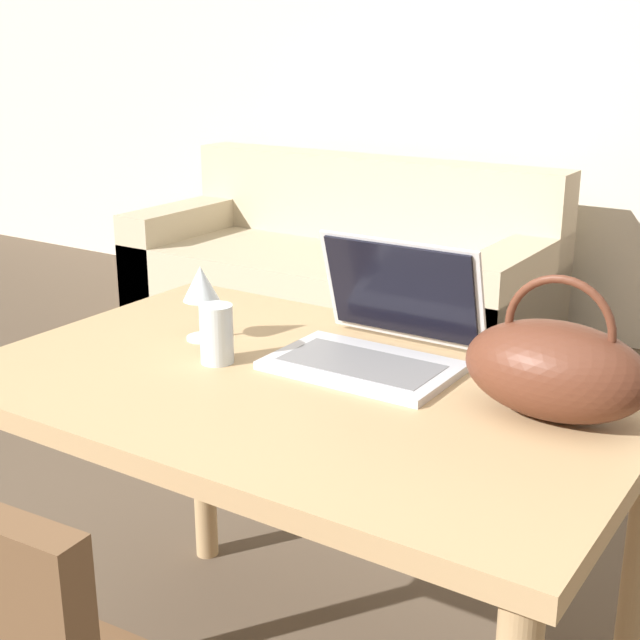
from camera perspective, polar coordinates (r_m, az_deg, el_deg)
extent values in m
cube|color=tan|center=(1.67, -0.97, -4.39)|extent=(1.24, 0.81, 0.04)
cylinder|color=tan|center=(2.38, -7.53, -7.34)|extent=(0.06, 0.06, 0.71)
cylinder|color=tan|center=(1.93, 19.69, -14.74)|extent=(0.06, 0.06, 0.71)
cube|color=#C1B293|center=(4.09, 0.94, 1.43)|extent=(1.92, 0.84, 0.42)
cube|color=#C1B293|center=(4.26, 3.29, 7.74)|extent=(1.92, 0.20, 0.40)
cube|color=#C1B293|center=(4.57, -8.21, 3.91)|extent=(0.20, 0.84, 0.56)
cube|color=#C1B293|center=(3.70, 12.24, 0.39)|extent=(0.20, 0.84, 0.56)
cube|color=silver|center=(1.70, 2.74, -2.95)|extent=(0.35, 0.22, 0.02)
cube|color=gray|center=(1.69, 2.65, -2.74)|extent=(0.30, 0.15, 0.00)
cube|color=silver|center=(1.79, 5.28, 1.90)|extent=(0.35, 0.07, 0.22)
cube|color=black|center=(1.78, 5.16, 1.92)|extent=(0.32, 0.07, 0.20)
cylinder|color=silver|center=(1.73, -6.63, -0.89)|extent=(0.07, 0.07, 0.12)
cylinder|color=silver|center=(1.89, -7.49, -1.12)|extent=(0.07, 0.07, 0.01)
cylinder|color=silver|center=(1.87, -7.54, 0.11)|extent=(0.01, 0.01, 0.08)
cone|color=silver|center=(1.85, -7.64, 2.34)|extent=(0.08, 0.08, 0.07)
ellipsoid|color=#592D1E|center=(1.52, 14.84, -3.15)|extent=(0.31, 0.18, 0.17)
torus|color=#592D1E|center=(1.49, 15.05, -0.64)|extent=(0.19, 0.01, 0.19)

